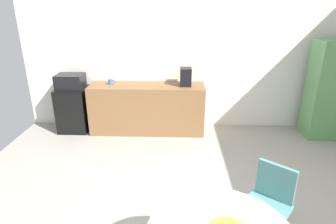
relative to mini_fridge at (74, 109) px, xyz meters
name	(u,v)px	position (x,y,z in m)	size (l,w,h in m)	color
wall_back	(182,60)	(2.04, 0.35, 0.89)	(6.00, 0.10, 2.60)	white
counter_block	(147,108)	(1.40, 0.00, 0.04)	(2.10, 0.60, 0.90)	brown
mini_fridge	(74,109)	(0.00, 0.00, 0.00)	(0.54, 0.54, 0.83)	black
microwave	(70,81)	(0.00, 0.00, 0.54)	(0.48, 0.38, 0.26)	black
locker_cabinet	(327,90)	(4.59, -0.10, 0.45)	(0.60, 0.50, 1.72)	#599959
chair_teal	(270,196)	(2.87, -2.62, 0.11)	(0.59, 0.59, 0.83)	silver
mug_white	(111,82)	(0.73, 0.04, 0.53)	(0.13, 0.08, 0.09)	#3F66BF
coffee_maker	(186,77)	(2.10, 0.00, 0.65)	(0.20, 0.24, 0.32)	black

